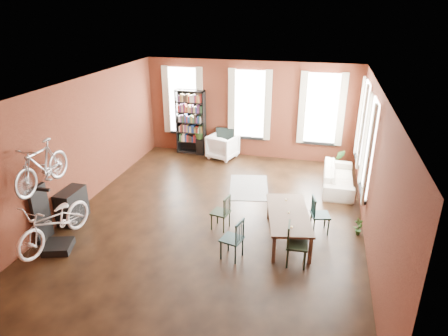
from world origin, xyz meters
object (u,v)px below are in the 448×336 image
(dining_chair_d, at_px, (320,215))
(console_table, at_px, (72,205))
(white_armchair, at_px, (223,145))
(bookshelf, at_px, (191,122))
(dining_chair_a, at_px, (232,239))
(dining_chair_c, at_px, (297,245))
(plant_stand, at_px, (201,146))
(cream_sofa, at_px, (339,174))
(bike_trainer, at_px, (58,247))
(bicycle_floor, at_px, (51,202))
(dining_table, at_px, (288,226))
(dining_chair_b, at_px, (221,212))

(dining_chair_d, bearing_deg, console_table, 84.80)
(dining_chair_d, distance_m, white_armchair, 5.23)
(console_table, bearing_deg, bookshelf, 76.17)
(dining_chair_d, bearing_deg, white_armchair, 25.12)
(white_armchair, bearing_deg, dining_chair_a, 123.32)
(white_armchair, relative_size, console_table, 1.11)
(dining_chair_c, height_order, white_armchair, dining_chair_c)
(plant_stand, bearing_deg, dining_chair_d, -45.47)
(dining_chair_a, distance_m, cream_sofa, 4.59)
(white_armchair, bearing_deg, plant_stand, 5.96)
(bike_trainer, bearing_deg, white_armchair, 71.65)
(dining_chair_d, xyz_separation_m, bicycle_floor, (-5.36, -2.09, 0.71))
(dining_table, bearing_deg, dining_chair_a, -148.16)
(dining_chair_d, relative_size, cream_sofa, 0.42)
(bookshelf, bearing_deg, dining_table, -51.29)
(dining_chair_b, bearing_deg, plant_stand, -146.13)
(dining_chair_b, bearing_deg, dining_table, 98.48)
(cream_sofa, xyz_separation_m, bicycle_floor, (-5.81, -4.67, 0.73))
(dining_chair_d, height_order, cream_sofa, dining_chair_d)
(cream_sofa, bearing_deg, dining_chair_b, 138.06)
(cream_sofa, bearing_deg, bike_trainer, 128.97)
(bookshelf, distance_m, cream_sofa, 5.28)
(cream_sofa, bearing_deg, console_table, 119.33)
(dining_chair_a, distance_m, dining_chair_b, 1.18)
(dining_chair_a, relative_size, dining_chair_c, 0.98)
(dining_chair_c, xyz_separation_m, plant_stand, (-3.72, 5.58, -0.18))
(dining_table, height_order, plant_stand, dining_table)
(dining_chair_b, xyz_separation_m, bicycle_floor, (-3.12, -1.68, 0.72))
(dining_table, height_order, dining_chair_c, dining_chair_c)
(dining_chair_c, height_order, cream_sofa, dining_chair_c)
(dining_chair_b, xyz_separation_m, bookshelf, (-2.27, 4.69, 0.68))
(console_table, bearing_deg, white_armchair, 63.61)
(dining_chair_b, distance_m, cream_sofa, 4.01)
(dining_table, bearing_deg, dining_chair_d, 24.20)
(dining_table, height_order, dining_chair_a, dining_chair_a)
(dining_chair_d, xyz_separation_m, white_armchair, (-3.32, 4.04, 0.01))
(bookshelf, height_order, bike_trainer, bookshelf)
(bookshelf, bearing_deg, console_table, -103.83)
(dining_chair_d, height_order, bookshelf, bookshelf)
(dining_chair_c, relative_size, bicycle_floor, 0.46)
(dining_table, relative_size, cream_sofa, 0.91)
(dining_chair_d, height_order, white_armchair, white_armchair)
(dining_chair_c, height_order, console_table, dining_chair_c)
(bookshelf, height_order, white_armchair, bookshelf)
(dining_chair_b, height_order, dining_chair_d, dining_chair_d)
(dining_chair_b, relative_size, bookshelf, 0.38)
(dining_chair_d, relative_size, plant_stand, 1.57)
(dining_chair_b, relative_size, plant_stand, 1.52)
(cream_sofa, height_order, plant_stand, cream_sofa)
(dining_table, distance_m, dining_chair_a, 1.43)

